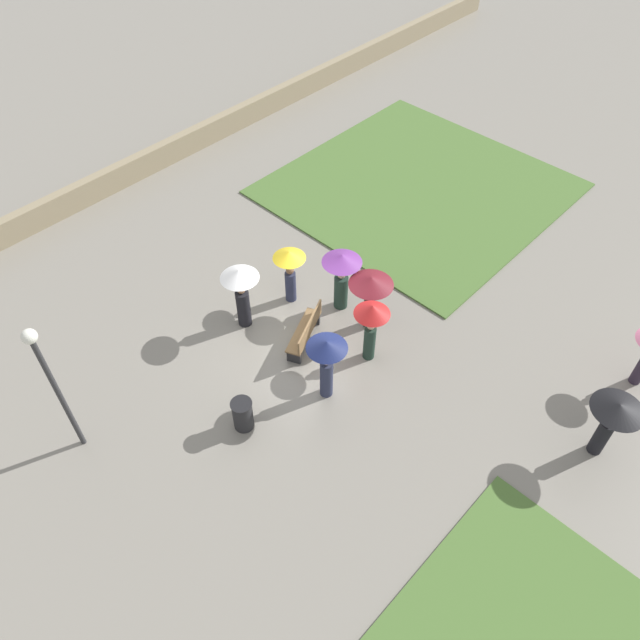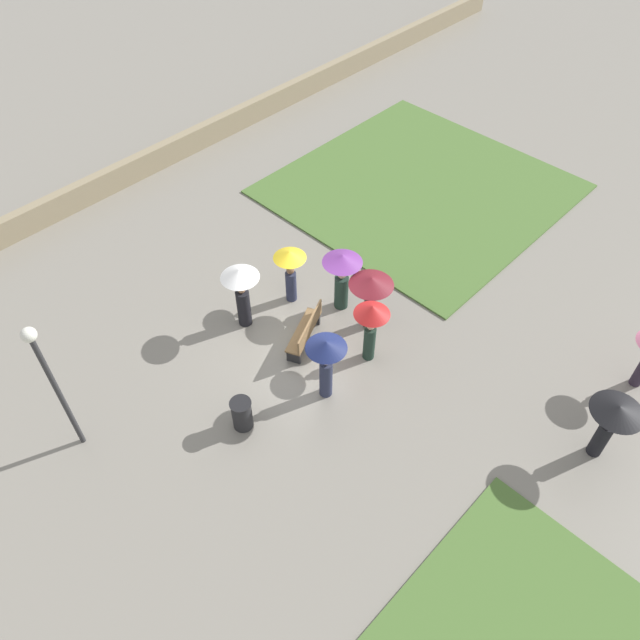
{
  "view_description": "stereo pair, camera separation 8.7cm",
  "coord_description": "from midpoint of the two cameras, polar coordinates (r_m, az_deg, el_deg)",
  "views": [
    {
      "loc": [
        7.83,
        8.19,
        12.83
      ],
      "look_at": [
        -0.21,
        0.54,
        0.86
      ],
      "focal_mm": 35.0,
      "sensor_mm": 36.0,
      "label": 1
    },
    {
      "loc": [
        7.77,
        8.26,
        12.83
      ],
      "look_at": [
        -0.21,
        0.54,
        0.86
      ],
      "focal_mm": 35.0,
      "sensor_mm": 36.0,
      "label": 2
    }
  ],
  "objects": [
    {
      "name": "lamp_post",
      "position": [
        14.14,
        -23.67,
        -4.66
      ],
      "size": [
        0.32,
        0.32,
        3.96
      ],
      "color": "#2D2D30",
      "rests_on": "ground_plane"
    },
    {
      "name": "crowd_person_yellow",
      "position": [
        17.22,
        -2.94,
        4.95
      ],
      "size": [
        0.92,
        0.92,
        1.79
      ],
      "rotation": [
        0.0,
        0.0,
        3.83
      ],
      "color": "#282D47",
      "rests_on": "ground_plane"
    },
    {
      "name": "lone_walker_mid_plaza",
      "position": [
        15.25,
        25.07,
        -8.06
      ],
      "size": [
        1.19,
        1.19,
        1.81
      ],
      "rotation": [
        0.0,
        0.0,
        3.51
      ],
      "color": "black",
      "rests_on": "ground_plane"
    },
    {
      "name": "crowd_person_purple",
      "position": [
        16.97,
        1.84,
        4.5
      ],
      "size": [
        1.1,
        1.1,
        1.91
      ],
      "rotation": [
        0.0,
        0.0,
        5.09
      ],
      "color": "#1E3328",
      "rests_on": "ground_plane"
    },
    {
      "name": "lawn_patch_near",
      "position": [
        22.45,
        8.87,
        11.81
      ],
      "size": [
        8.9,
        8.73,
        0.06
      ],
      "color": "#4C7033",
      "rests_on": "ground_plane"
    },
    {
      "name": "trash_bin",
      "position": [
        15.08,
        -7.24,
        -8.57
      ],
      "size": [
        0.53,
        0.53,
        0.9
      ],
      "color": "#232326",
      "rests_on": "ground_plane"
    },
    {
      "name": "crowd_person_navy",
      "position": [
        14.79,
        0.45,
        -3.48
      ],
      "size": [
        1.0,
        1.0,
        1.97
      ],
      "rotation": [
        0.0,
        0.0,
        4.13
      ],
      "color": "#282D47",
      "rests_on": "ground_plane"
    },
    {
      "name": "crowd_person_red",
      "position": [
        15.63,
        4.56,
        -0.04
      ],
      "size": [
        0.93,
        0.93,
        1.92
      ],
      "rotation": [
        0.0,
        0.0,
        1.61
      ],
      "color": "#1E3328",
      "rests_on": "ground_plane"
    },
    {
      "name": "park_bench",
      "position": [
        16.6,
        -1.43,
        -0.99
      ],
      "size": [
        1.71,
        1.07,
        0.9
      ],
      "rotation": [
        0.0,
        0.0,
        0.42
      ],
      "color": "brown",
      "rests_on": "ground_plane"
    },
    {
      "name": "crowd_person_white",
      "position": [
        16.57,
        -7.39,
        2.98
      ],
      "size": [
        1.03,
        1.03,
        1.99
      ],
      "rotation": [
        0.0,
        0.0,
        5.73
      ],
      "color": "black",
      "rests_on": "ground_plane"
    },
    {
      "name": "parapet_wall",
      "position": [
        22.95,
        -19.28,
        11.67
      ],
      "size": [
        45.0,
        0.35,
        0.86
      ],
      "color": "gray",
      "rests_on": "ground_plane"
    },
    {
      "name": "ground_plane",
      "position": [
        17.12,
        -1.94,
        -1.4
      ],
      "size": [
        90.0,
        90.0,
        0.0
      ],
      "primitive_type": "plane",
      "color": "gray"
    },
    {
      "name": "crowd_person_maroon",
      "position": [
        16.41,
        4.51,
        2.96
      ],
      "size": [
        1.2,
        1.2,
        1.8
      ],
      "rotation": [
        0.0,
        0.0,
        0.95
      ],
      "color": "#1E3328",
      "rests_on": "ground_plane"
    }
  ]
}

